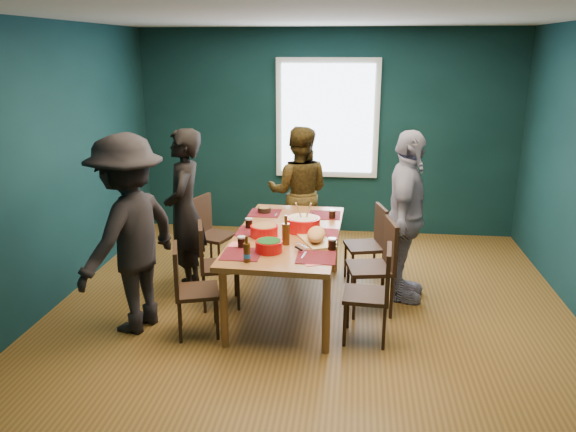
% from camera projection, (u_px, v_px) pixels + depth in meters
% --- Properties ---
extents(room, '(5.01, 5.01, 2.71)m').
position_uv_depth(room, '(315.00, 165.00, 5.32)').
color(room, brown).
rests_on(room, ground).
extents(dining_table, '(1.03, 1.97, 0.74)m').
position_uv_depth(dining_table, '(287.00, 240.00, 5.39)').
color(dining_table, '#9B672E').
rests_on(dining_table, floor).
extents(chair_left_far, '(0.49, 0.49, 0.85)m').
position_uv_depth(chair_left_far, '(208.00, 228.00, 6.30)').
color(chair_left_far, black).
rests_on(chair_left_far, floor).
extents(chair_left_mid, '(0.47, 0.47, 0.83)m').
position_uv_depth(chair_left_mid, '(211.00, 259.00, 5.41)').
color(chair_left_mid, black).
rests_on(chair_left_mid, floor).
extents(chair_left_near, '(0.47, 0.47, 0.82)m').
position_uv_depth(chair_left_near, '(187.00, 284.00, 4.86)').
color(chair_left_near, black).
rests_on(chair_left_near, floor).
extents(chair_right_far, '(0.46, 0.46, 0.84)m').
position_uv_depth(chair_right_far, '(372.00, 239.00, 5.97)').
color(chair_right_far, black).
rests_on(chair_right_far, floor).
extents(chair_right_mid, '(0.48, 0.48, 0.90)m').
position_uv_depth(chair_right_mid, '(379.00, 259.00, 5.29)').
color(chair_right_mid, black).
rests_on(chair_right_mid, floor).
extents(chair_right_near, '(0.41, 0.41, 0.85)m').
position_uv_depth(chair_right_near, '(376.00, 287.00, 4.75)').
color(chair_right_near, black).
rests_on(chair_right_near, floor).
extents(person_far_left, '(0.49, 0.67, 1.69)m').
position_uv_depth(person_far_left, '(185.00, 212.00, 5.69)').
color(person_far_left, black).
rests_on(person_far_left, floor).
extents(person_back, '(0.77, 0.60, 1.57)m').
position_uv_depth(person_back, '(299.00, 192.00, 6.68)').
color(person_back, black).
rests_on(person_back, floor).
extents(person_right, '(0.57, 1.05, 1.70)m').
position_uv_depth(person_right, '(406.00, 217.00, 5.48)').
color(person_right, white).
rests_on(person_right, floor).
extents(person_near_left, '(1.00, 1.29, 1.76)m').
position_uv_depth(person_near_left, '(129.00, 235.00, 4.88)').
color(person_near_left, black).
rests_on(person_near_left, floor).
extents(bowl_salad, '(0.26, 0.26, 0.11)m').
position_uv_depth(bowl_salad, '(264.00, 230.00, 5.26)').
color(bowl_salad, red).
rests_on(bowl_salad, dining_table).
extents(bowl_dumpling, '(0.33, 0.33, 0.30)m').
position_uv_depth(bowl_dumpling, '(303.00, 223.00, 5.42)').
color(bowl_dumpling, red).
rests_on(bowl_dumpling, dining_table).
extents(bowl_herbs, '(0.24, 0.24, 0.10)m').
position_uv_depth(bowl_herbs, '(269.00, 246.00, 4.86)').
color(bowl_herbs, red).
rests_on(bowl_herbs, dining_table).
extents(cutting_board, '(0.40, 0.59, 0.13)m').
position_uv_depth(cutting_board, '(316.00, 236.00, 5.11)').
color(cutting_board, '#DDBC77').
rests_on(cutting_board, dining_table).
extents(small_bowl, '(0.14, 0.14, 0.06)m').
position_uv_depth(small_bowl, '(264.00, 210.00, 6.02)').
color(small_bowl, black).
rests_on(small_bowl, dining_table).
extents(beer_bottle_a, '(0.06, 0.06, 0.22)m').
position_uv_depth(beer_bottle_a, '(247.00, 253.00, 4.62)').
color(beer_bottle_a, '#47270C').
rests_on(beer_bottle_a, dining_table).
extents(beer_bottle_b, '(0.07, 0.07, 0.27)m').
position_uv_depth(beer_bottle_b, '(286.00, 233.00, 5.03)').
color(beer_bottle_b, '#47270C').
rests_on(beer_bottle_b, dining_table).
extents(cola_glass_a, '(0.07, 0.07, 0.10)m').
position_uv_depth(cola_glass_a, '(241.00, 241.00, 4.97)').
color(cola_glass_a, black).
rests_on(cola_glass_a, dining_table).
extents(cola_glass_b, '(0.08, 0.08, 0.11)m').
position_uv_depth(cola_glass_b, '(332.00, 243.00, 4.91)').
color(cola_glass_b, black).
rests_on(cola_glass_b, dining_table).
extents(cola_glass_c, '(0.07, 0.07, 0.10)m').
position_uv_depth(cola_glass_c, '(332.00, 214.00, 5.81)').
color(cola_glass_c, black).
rests_on(cola_glass_c, dining_table).
extents(cola_glass_d, '(0.07, 0.07, 0.10)m').
position_uv_depth(cola_glass_d, '(249.00, 223.00, 5.50)').
color(cola_glass_d, black).
rests_on(cola_glass_d, dining_table).
extents(napkin_a, '(0.17, 0.17, 0.00)m').
position_uv_depth(napkin_a, '(324.00, 230.00, 5.44)').
color(napkin_a, '#FF6B78').
rests_on(napkin_a, dining_table).
extents(napkin_b, '(0.15, 0.15, 0.00)m').
position_uv_depth(napkin_b, '(237.00, 245.00, 5.04)').
color(napkin_b, '#FF6B78').
rests_on(napkin_b, dining_table).
extents(napkin_c, '(0.18, 0.18, 0.00)m').
position_uv_depth(napkin_c, '(312.00, 263.00, 4.62)').
color(napkin_c, '#FF6B78').
rests_on(napkin_c, dining_table).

